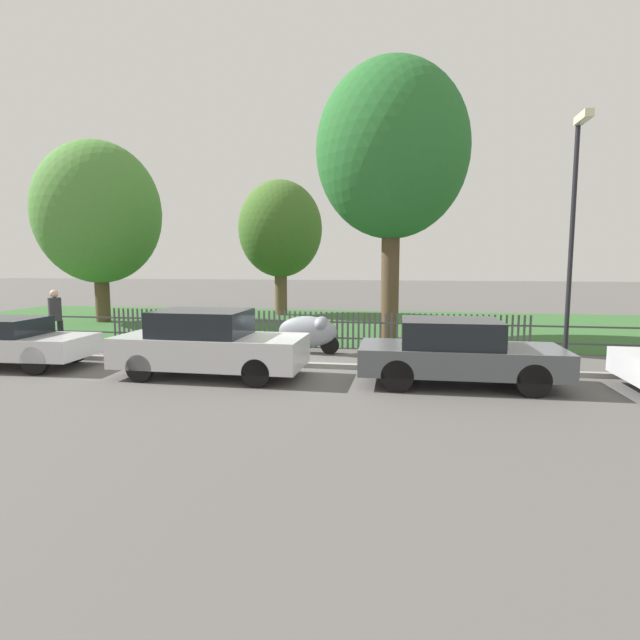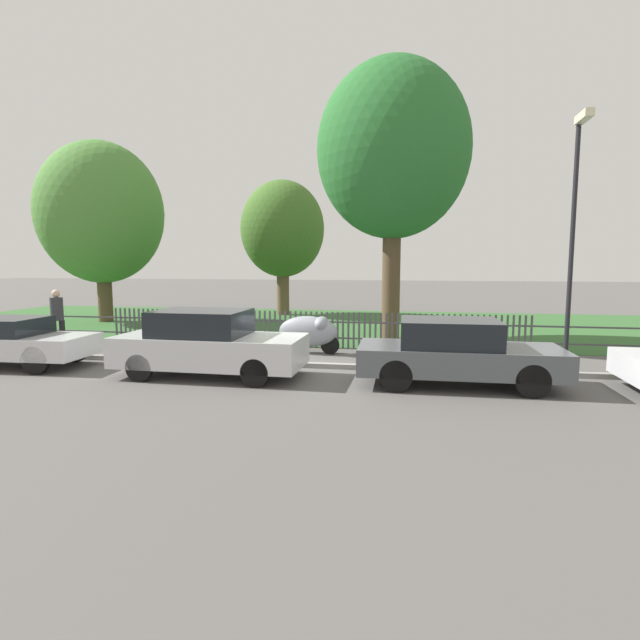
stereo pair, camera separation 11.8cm
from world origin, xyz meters
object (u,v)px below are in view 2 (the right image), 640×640
(parked_car_silver_hatchback, at_px, (8,341))
(pedestrian_near_fence, at_px, (57,316))
(covered_motorcycle, at_px, (309,331))
(parked_car_navy_estate, at_px, (456,352))
(street_lamp, at_px, (575,215))
(tree_mid_park, at_px, (393,151))
(parked_car_black_saloon, at_px, (208,343))
(tree_nearest_kerb, at_px, (101,213))
(tree_behind_motorcycle, at_px, (282,230))

(parked_car_silver_hatchback, height_order, pedestrian_near_fence, pedestrian_near_fence)
(parked_car_silver_hatchback, height_order, covered_motorcycle, parked_car_silver_hatchback)
(parked_car_navy_estate, relative_size, street_lamp, 0.72)
(pedestrian_near_fence, bearing_deg, tree_mid_park, 8.91)
(parked_car_navy_estate, xyz_separation_m, covered_motorcycle, (-3.84, 3.15, -0.08))
(parked_car_black_saloon, height_order, tree_nearest_kerb, tree_nearest_kerb)
(tree_nearest_kerb, xyz_separation_m, pedestrian_near_fence, (2.75, -6.66, -3.73))
(covered_motorcycle, bearing_deg, pedestrian_near_fence, -171.95)
(parked_car_black_saloon, distance_m, street_lamp, 9.09)
(tree_behind_motorcycle, bearing_deg, covered_motorcycle, -71.71)
(parked_car_navy_estate, distance_m, pedestrian_near_fence, 11.86)
(parked_car_black_saloon, bearing_deg, tree_mid_park, 59.12)
(pedestrian_near_fence, xyz_separation_m, street_lamp, (14.35, -0.74, 2.72))
(tree_behind_motorcycle, bearing_deg, parked_car_black_saloon, -83.10)
(parked_car_navy_estate, bearing_deg, tree_mid_park, 103.78)
(parked_car_navy_estate, height_order, tree_nearest_kerb, tree_nearest_kerb)
(tree_behind_motorcycle, bearing_deg, tree_mid_park, -51.67)
(covered_motorcycle, xyz_separation_m, tree_nearest_kerb, (-10.48, 6.07, 4.11))
(parked_car_navy_estate, relative_size, pedestrian_near_fence, 2.36)
(parked_car_silver_hatchback, bearing_deg, pedestrian_near_fence, 99.64)
(parked_car_black_saloon, bearing_deg, street_lamp, 13.82)
(parked_car_silver_hatchback, relative_size, tree_mid_park, 0.45)
(parked_car_navy_estate, height_order, tree_mid_park, tree_mid_park)
(parked_car_silver_hatchback, height_order, tree_behind_motorcycle, tree_behind_motorcycle)
(tree_mid_park, bearing_deg, street_lamp, -45.68)
(pedestrian_near_fence, height_order, street_lamp, street_lamp)
(parked_car_navy_estate, bearing_deg, tree_nearest_kerb, 146.60)
(parked_car_silver_hatchback, distance_m, tree_nearest_kerb, 10.59)
(covered_motorcycle, bearing_deg, parked_car_silver_hatchback, -152.87)
(tree_mid_park, bearing_deg, parked_car_navy_estate, -75.61)
(tree_nearest_kerb, relative_size, pedestrian_near_fence, 4.32)
(parked_car_black_saloon, xyz_separation_m, pedestrian_near_fence, (-5.97, 2.66, 0.26))
(parked_car_silver_hatchback, relative_size, tree_nearest_kerb, 0.53)
(parked_car_navy_estate, bearing_deg, street_lamp, 32.78)
(parked_car_silver_hatchback, bearing_deg, tree_mid_park, 31.55)
(pedestrian_near_fence, bearing_deg, tree_nearest_kerb, 100.66)
(covered_motorcycle, xyz_separation_m, tree_behind_motorcycle, (-3.40, 10.28, 3.59))
(tree_nearest_kerb, distance_m, tree_mid_park, 13.12)
(tree_mid_park, bearing_deg, pedestrian_near_fence, -159.31)
(pedestrian_near_fence, bearing_deg, parked_car_silver_hatchback, -89.95)
(parked_car_black_saloon, bearing_deg, tree_behind_motorcycle, 97.79)
(covered_motorcycle, height_order, tree_nearest_kerb, tree_nearest_kerb)
(tree_behind_motorcycle, distance_m, pedestrian_near_fence, 12.13)
(tree_behind_motorcycle, height_order, pedestrian_near_fence, tree_behind_motorcycle)
(parked_car_silver_hatchback, bearing_deg, parked_car_black_saloon, -3.56)
(parked_car_black_saloon, bearing_deg, covered_motorcycle, 62.44)
(tree_behind_motorcycle, bearing_deg, tree_nearest_kerb, -149.30)
(parked_car_silver_hatchback, height_order, tree_nearest_kerb, tree_nearest_kerb)
(covered_motorcycle, bearing_deg, tree_behind_motorcycle, 112.02)
(tree_behind_motorcycle, distance_m, street_lamp, 15.34)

